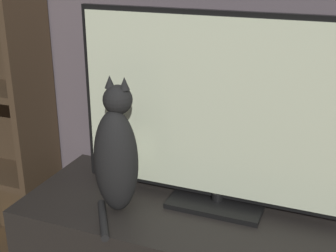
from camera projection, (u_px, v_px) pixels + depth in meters
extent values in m
cube|color=black|center=(217.00, 202.00, 1.78)|extent=(0.35, 0.21, 0.02)
cylinder|color=black|center=(217.00, 196.00, 1.77)|extent=(0.04, 0.04, 0.03)
cube|color=black|center=(222.00, 110.00, 1.65)|extent=(1.09, 0.02, 0.69)
cube|color=beige|center=(220.00, 111.00, 1.64)|extent=(1.05, 0.01, 0.65)
ellipsoid|color=black|center=(116.00, 162.00, 1.68)|extent=(0.17, 0.15, 0.39)
ellipsoid|color=silver|center=(123.00, 161.00, 1.73)|extent=(0.09, 0.05, 0.22)
sphere|color=black|center=(118.00, 100.00, 1.62)|extent=(0.11, 0.11, 0.11)
cone|color=black|center=(110.00, 82.00, 1.61)|extent=(0.04, 0.04, 0.04)
cone|color=black|center=(124.00, 83.00, 1.59)|extent=(0.04, 0.04, 0.04)
cylinder|color=black|center=(103.00, 220.00, 1.65)|extent=(0.15, 0.21, 0.03)
cube|color=#3D2D1E|center=(33.00, 95.00, 2.04)|extent=(0.03, 0.28, 1.72)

